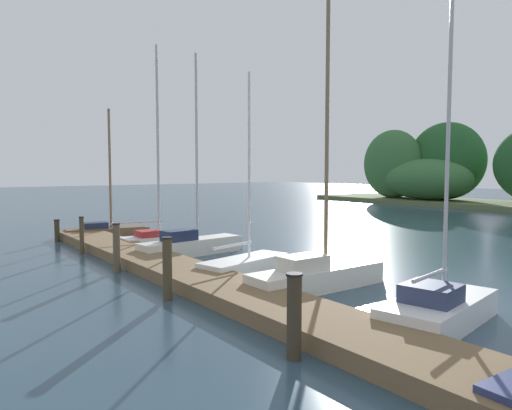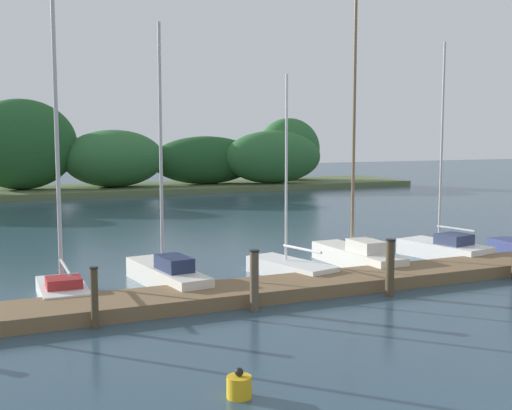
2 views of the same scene
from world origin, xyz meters
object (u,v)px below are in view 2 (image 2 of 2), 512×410
at_px(sailboat_1, 62,281).
at_px(sailboat_5, 442,247).
at_px(mooring_piling_1, 95,298).
at_px(channel_buoy_0, 239,386).
at_px(sailboat_2, 165,272).
at_px(sailboat_4, 355,253).
at_px(mooring_piling_2, 254,280).
at_px(sailboat_3, 288,267).
at_px(mooring_piling_3, 390,268).

bearing_deg(sailboat_1, sailboat_5, -86.39).
xyz_separation_m(sailboat_1, mooring_piling_1, (0.27, -3.08, 0.24)).
bearing_deg(channel_buoy_0, mooring_piling_1, 106.92).
distance_m(sailboat_2, sailboat_4, 6.42).
distance_m(sailboat_1, sailboat_4, 9.25).
height_order(mooring_piling_1, mooring_piling_2, mooring_piling_2).
distance_m(sailboat_2, channel_buoy_0, 8.05).
bearing_deg(mooring_piling_1, sailboat_4, 21.45).
relative_size(sailboat_2, channel_buoy_0, 14.58).
height_order(sailboat_2, channel_buoy_0, sailboat_2).
bearing_deg(sailboat_1, mooring_piling_1, -173.26).
distance_m(sailboat_2, sailboat_3, 3.74).
relative_size(sailboat_1, mooring_piling_3, 5.32).
bearing_deg(mooring_piling_1, channel_buoy_0, -73.08).
height_order(sailboat_3, sailboat_5, sailboat_5).
distance_m(sailboat_4, mooring_piling_3, 3.98).
distance_m(mooring_piling_1, channel_buoy_0, 4.96).
bearing_deg(sailboat_3, channel_buoy_0, 134.20).
relative_size(sailboat_2, mooring_piling_3, 4.78).
bearing_deg(sailboat_1, mooring_piling_2, -126.01).
xyz_separation_m(sailboat_2, mooring_piling_3, (5.08, -3.47, 0.35)).
xyz_separation_m(mooring_piling_3, channel_buoy_0, (-6.19, -4.51, -0.58)).
bearing_deg(mooring_piling_2, sailboat_5, 22.30).
relative_size(sailboat_4, mooring_piling_2, 5.64).
relative_size(sailboat_4, mooring_piling_1, 6.06).
relative_size(sailboat_1, sailboat_2, 1.12).
xyz_separation_m(sailboat_5, mooring_piling_2, (-8.70, -3.57, 0.38)).
relative_size(sailboat_4, sailboat_5, 1.15).
height_order(sailboat_1, sailboat_3, sailboat_1).
bearing_deg(mooring_piling_3, sailboat_5, 37.40).
relative_size(sailboat_3, channel_buoy_0, 12.01).
bearing_deg(sailboat_1, sailboat_3, -88.47).
bearing_deg(mooring_piling_1, sailboat_3, 25.96).
relative_size(sailboat_5, mooring_piling_1, 5.26).
xyz_separation_m(sailboat_1, sailboat_5, (12.76, 0.43, -0.08)).
height_order(sailboat_5, channel_buoy_0, sailboat_5).
relative_size(sailboat_3, sailboat_5, 0.82).
height_order(sailboat_2, mooring_piling_1, sailboat_2).
relative_size(sailboat_5, mooring_piling_3, 4.81).
distance_m(sailboat_1, channel_buoy_0, 7.99).
height_order(sailboat_3, channel_buoy_0, sailboat_3).
relative_size(sailboat_3, sailboat_4, 0.71).
relative_size(sailboat_5, channel_buoy_0, 14.67).
xyz_separation_m(sailboat_4, mooring_piling_1, (-8.96, -3.52, 0.25)).
bearing_deg(sailboat_5, sailboat_3, 82.83).
distance_m(sailboat_5, mooring_piling_1, 12.98).
bearing_deg(mooring_piling_2, sailboat_4, 34.69).
bearing_deg(channel_buoy_0, sailboat_4, 47.58).
bearing_deg(sailboat_3, sailboat_1, 75.98).
height_order(sailboat_3, mooring_piling_1, sailboat_3).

